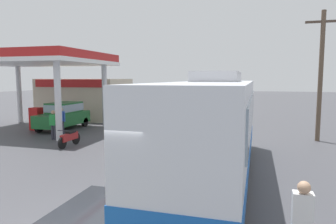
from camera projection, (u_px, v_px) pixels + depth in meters
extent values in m
plane|color=#424247|center=(217.00, 119.00, 26.27)|extent=(120.00, 120.00, 0.00)
cube|color=#D8CC4C|center=(208.00, 128.00, 21.49)|extent=(0.16, 50.00, 0.01)
cube|color=#26282D|center=(84.00, 220.00, 7.49)|extent=(2.20, 4.50, 0.01)
cube|color=silver|center=(213.00, 124.00, 10.63)|extent=(2.50, 11.00, 2.90)
cube|color=#1959B2|center=(212.00, 155.00, 10.75)|extent=(2.54, 11.04, 0.56)
cube|color=#8C9EAD|center=(170.00, 137.00, 5.37)|extent=(2.30, 0.10, 1.40)
cube|color=#8C9EAD|center=(177.00, 110.00, 10.93)|extent=(0.06, 9.35, 1.10)
cube|color=#8C9EAD|center=(251.00, 112.00, 10.23)|extent=(0.06, 9.35, 1.10)
cube|color=white|center=(170.00, 97.00, 5.31)|extent=(1.75, 0.08, 0.32)
cube|color=#B2B2B7|center=(217.00, 77.00, 11.41)|extent=(1.60, 2.80, 0.36)
cylinder|color=black|center=(143.00, 202.00, 7.36)|extent=(0.30, 1.00, 1.00)
cylinder|color=black|center=(237.00, 213.00, 6.75)|extent=(0.30, 1.00, 1.00)
cylinder|color=black|center=(198.00, 142.00, 14.23)|extent=(0.30, 1.00, 1.00)
cylinder|color=black|center=(247.00, 145.00, 13.63)|extent=(0.30, 1.00, 1.00)
cube|color=#B21E1E|center=(33.00, 57.00, 20.20)|extent=(9.00, 7.00, 0.50)
cube|color=white|center=(34.00, 63.00, 20.24)|extent=(9.10, 7.10, 0.24)
cylinder|color=silver|center=(58.00, 99.00, 16.88)|extent=(0.36, 0.36, 4.60)
cylinder|color=silver|center=(19.00, 93.00, 24.07)|extent=(0.36, 0.36, 4.60)
cylinder|color=silver|center=(105.00, 94.00, 22.03)|extent=(0.36, 0.36, 4.60)
cube|color=red|center=(36.00, 119.00, 20.64)|extent=(0.70, 0.60, 1.50)
cube|color=beige|center=(85.00, 99.00, 26.46)|extent=(7.00, 4.40, 3.40)
cube|color=#B21E1E|center=(69.00, 83.00, 24.17)|extent=(6.30, 0.10, 0.60)
cube|color=#1E602D|center=(63.00, 119.00, 20.84)|extent=(1.70, 4.20, 0.80)
cube|color=#1E602D|center=(64.00, 108.00, 20.95)|extent=(1.50, 2.31, 0.70)
cube|color=#8C9EAD|center=(64.00, 108.00, 20.95)|extent=(1.53, 2.35, 0.49)
cylinder|color=black|center=(39.00, 128.00, 19.66)|extent=(0.20, 0.64, 0.64)
cylinder|color=black|center=(59.00, 129.00, 19.24)|extent=(0.20, 0.64, 0.64)
cylinder|color=black|center=(67.00, 121.00, 22.52)|extent=(0.20, 0.64, 0.64)
cylinder|color=black|center=(85.00, 122.00, 22.11)|extent=(0.20, 0.64, 0.64)
cube|color=#A5A5AD|center=(198.00, 101.00, 28.08)|extent=(2.00, 6.00, 2.10)
cube|color=#8C9EAD|center=(198.00, 97.00, 28.04)|extent=(2.04, 5.10, 0.80)
cube|color=#2D2D33|center=(191.00, 114.00, 25.26)|extent=(1.90, 0.16, 0.36)
cylinder|color=black|center=(184.00, 114.00, 26.53)|extent=(0.22, 0.76, 0.76)
cylinder|color=black|center=(204.00, 115.00, 26.04)|extent=(0.22, 0.76, 0.76)
cylinder|color=black|center=(193.00, 110.00, 30.35)|extent=(0.22, 0.76, 0.76)
cylinder|color=black|center=(211.00, 110.00, 29.86)|extent=(0.22, 0.76, 0.76)
cube|color=silver|center=(302.00, 211.00, 5.29)|extent=(0.34, 0.24, 0.64)
sphere|color=tan|center=(304.00, 187.00, 5.20)|extent=(0.22, 0.22, 0.22)
cylinder|color=black|center=(62.00, 143.00, 15.05)|extent=(0.10, 0.60, 0.60)
cylinder|color=black|center=(76.00, 138.00, 16.20)|extent=(0.10, 0.60, 0.60)
cube|color=maroon|center=(69.00, 137.00, 15.60)|extent=(0.20, 1.30, 0.36)
cube|color=black|center=(71.00, 132.00, 15.72)|extent=(0.24, 0.60, 0.12)
cylinder|color=#2D2D33|center=(63.00, 131.00, 15.04)|extent=(0.55, 0.04, 0.04)
cylinder|color=#33333F|center=(52.00, 132.00, 17.41)|extent=(0.14, 0.14, 0.82)
cylinder|color=#33333F|center=(55.00, 132.00, 17.36)|extent=(0.14, 0.14, 0.82)
cube|color=#268C3F|center=(53.00, 120.00, 17.31)|extent=(0.36, 0.22, 0.60)
sphere|color=tan|center=(53.00, 112.00, 17.26)|extent=(0.22, 0.22, 0.22)
cylinder|color=#268C3F|center=(50.00, 121.00, 17.38)|extent=(0.09, 0.09, 0.58)
cylinder|color=#268C3F|center=(57.00, 121.00, 17.25)|extent=(0.09, 0.09, 0.58)
cylinder|color=#33333F|center=(60.00, 128.00, 19.07)|extent=(0.14, 0.14, 0.82)
cylinder|color=#33333F|center=(63.00, 128.00, 19.02)|extent=(0.14, 0.14, 0.82)
cube|color=#3359B2|center=(61.00, 116.00, 18.97)|extent=(0.36, 0.22, 0.60)
sphere|color=tan|center=(61.00, 109.00, 18.92)|extent=(0.22, 0.22, 0.22)
cylinder|color=#3359B2|center=(58.00, 117.00, 19.04)|extent=(0.09, 0.09, 0.58)
cylinder|color=#3359B2|center=(65.00, 117.00, 18.91)|extent=(0.09, 0.09, 0.58)
cylinder|color=brown|center=(321.00, 77.00, 16.65)|extent=(0.24, 0.24, 7.05)
cube|color=#4C3D33|center=(323.00, 22.00, 16.34)|extent=(1.80, 0.12, 0.12)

